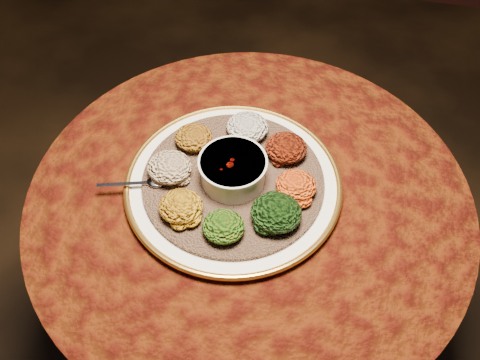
# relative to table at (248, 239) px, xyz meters

# --- Properties ---
(table) EXTENTS (0.96, 0.96, 0.73)m
(table) POSITION_rel_table_xyz_m (0.00, 0.00, 0.00)
(table) COLOR black
(table) RESTS_ON ground
(platter) EXTENTS (0.59, 0.59, 0.02)m
(platter) POSITION_rel_table_xyz_m (-0.04, 0.01, 0.19)
(platter) COLOR white
(platter) RESTS_ON table
(injera) EXTENTS (0.45, 0.45, 0.01)m
(injera) POSITION_rel_table_xyz_m (-0.04, 0.01, 0.20)
(injera) COLOR brown
(injera) RESTS_ON platter
(stew_bowl) EXTENTS (0.14, 0.14, 0.06)m
(stew_bowl) POSITION_rel_table_xyz_m (-0.04, 0.01, 0.24)
(stew_bowl) COLOR silver
(stew_bowl) RESTS_ON injera
(spoon) EXTENTS (0.14, 0.05, 0.01)m
(spoon) POSITION_rel_table_xyz_m (-0.21, -0.04, 0.21)
(spoon) COLOR silver
(spoon) RESTS_ON injera
(portion_ayib) EXTENTS (0.10, 0.09, 0.05)m
(portion_ayib) POSITION_rel_table_xyz_m (-0.04, 0.15, 0.23)
(portion_ayib) COLOR beige
(portion_ayib) RESTS_ON injera
(portion_kitfo) EXTENTS (0.09, 0.09, 0.04)m
(portion_kitfo) POSITION_rel_table_xyz_m (0.06, 0.11, 0.23)
(portion_kitfo) COLOR black
(portion_kitfo) RESTS_ON injera
(portion_tikil) EXTENTS (0.09, 0.08, 0.04)m
(portion_tikil) POSITION_rel_table_xyz_m (0.10, 0.01, 0.23)
(portion_tikil) COLOR #AC640E
(portion_tikil) RESTS_ON injera
(portion_gomen) EXTENTS (0.10, 0.10, 0.05)m
(portion_gomen) POSITION_rel_table_xyz_m (0.07, -0.07, 0.23)
(portion_gomen) COLOR black
(portion_gomen) RESTS_ON injera
(portion_mixveg) EXTENTS (0.08, 0.08, 0.04)m
(portion_mixveg) POSITION_rel_table_xyz_m (-0.03, -0.12, 0.23)
(portion_mixveg) COLOR #B0330B
(portion_mixveg) RESTS_ON injera
(portion_kik) EXTENTS (0.09, 0.09, 0.04)m
(portion_kik) POSITION_rel_table_xyz_m (-0.12, -0.09, 0.23)
(portion_kik) COLOR #BB8D10
(portion_kik) RESTS_ON injera
(portion_timatim) EXTENTS (0.10, 0.09, 0.05)m
(portion_timatim) POSITION_rel_table_xyz_m (-0.17, -0.00, 0.23)
(portion_timatim) COLOR maroon
(portion_timatim) RESTS_ON injera
(portion_shiro) EXTENTS (0.09, 0.08, 0.04)m
(portion_shiro) POSITION_rel_table_xyz_m (-0.15, 0.09, 0.23)
(portion_shiro) COLOR #874610
(portion_shiro) RESTS_ON injera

